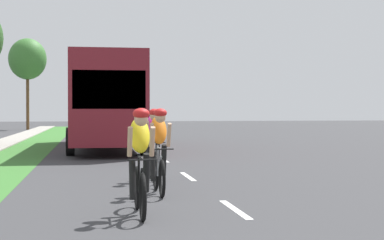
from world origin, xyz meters
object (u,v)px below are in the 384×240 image
(bus_maroon, at_px, (105,99))
(street_tree_far, at_px, (27,59))
(cyclist_distant, at_px, (153,144))
(cyclist_trailing, at_px, (159,150))
(sedan_silver, at_px, (145,121))
(suv_dark_green, at_px, (137,117))
(pickup_black, at_px, (96,117))
(cyclist_lead, at_px, (140,160))

(bus_maroon, height_order, street_tree_far, street_tree_far)
(cyclist_distant, height_order, street_tree_far, street_tree_far)
(cyclist_trailing, bearing_deg, sedan_silver, 85.44)
(suv_dark_green, distance_m, street_tree_far, 11.58)
(cyclist_distant, xyz_separation_m, pickup_black, (-0.91, 52.22, 0.02))
(cyclist_trailing, xyz_separation_m, cyclist_distant, (0.11, 2.10, 0.00))
(sedan_silver, xyz_separation_m, suv_dark_green, (0.27, 11.89, 0.18))
(sedan_silver, bearing_deg, cyclist_distant, -94.67)
(cyclist_lead, xyz_separation_m, cyclist_distant, (0.63, 4.30, 0.00))
(cyclist_trailing, distance_m, sedan_silver, 31.24)
(bus_maroon, bearing_deg, pickup_black, 90.15)
(cyclist_distant, height_order, bus_maroon, bus_maroon)
(sedan_silver, bearing_deg, suv_dark_green, 88.70)
(cyclist_lead, height_order, bus_maroon, bus_maroon)
(street_tree_far, bearing_deg, cyclist_lead, -81.85)
(bus_maroon, bearing_deg, sedan_silver, 79.84)
(sedan_silver, relative_size, suv_dark_green, 0.91)
(pickup_black, bearing_deg, cyclist_trailing, -89.16)
(cyclist_lead, distance_m, cyclist_distant, 4.35)
(suv_dark_green, relative_size, street_tree_far, 0.66)
(cyclist_distant, height_order, sedan_silver, cyclist_distant)
(cyclist_trailing, distance_m, bus_maroon, 13.51)
(cyclist_distant, relative_size, street_tree_far, 0.24)
(sedan_silver, xyz_separation_m, pickup_black, (-3.28, 23.19, 0.06))
(street_tree_far, bearing_deg, cyclist_distant, -79.86)
(pickup_black, bearing_deg, bus_maroon, -89.85)
(bus_maroon, distance_m, suv_dark_green, 29.80)
(cyclist_distant, distance_m, pickup_black, 52.23)
(cyclist_distant, distance_m, sedan_silver, 29.13)
(bus_maroon, distance_m, street_tree_far, 24.61)
(suv_dark_green, bearing_deg, cyclist_lead, -94.14)
(cyclist_trailing, relative_size, pickup_black, 0.34)
(cyclist_lead, height_order, cyclist_trailing, same)
(cyclist_distant, distance_m, street_tree_far, 35.94)
(suv_dark_green, height_order, street_tree_far, street_tree_far)
(pickup_black, xyz_separation_m, street_tree_far, (-5.37, -17.14, 4.65))
(street_tree_far, bearing_deg, cyclist_trailing, -80.59)
(bus_maroon, relative_size, street_tree_far, 1.63)
(sedan_silver, height_order, pickup_black, pickup_black)
(bus_maroon, bearing_deg, cyclist_lead, -89.39)
(pickup_black, bearing_deg, suv_dark_green, -72.58)
(suv_dark_green, bearing_deg, bus_maroon, -96.63)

